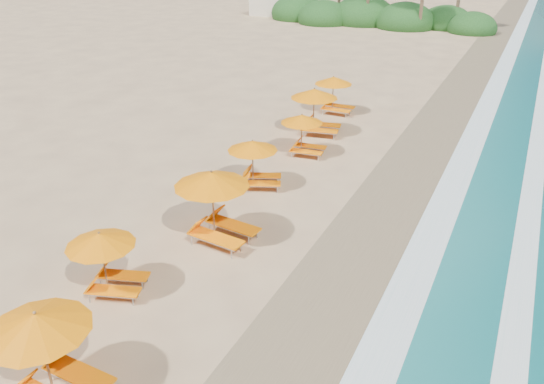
% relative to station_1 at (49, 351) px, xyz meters
% --- Properties ---
extents(ground, '(160.00, 160.00, 0.00)m').
position_rel_station_1_xyz_m(ground, '(0.80, 9.53, -1.32)').
color(ground, tan).
rests_on(ground, ground).
extents(wet_sand, '(4.00, 160.00, 0.01)m').
position_rel_station_1_xyz_m(wet_sand, '(4.80, 9.53, -1.32)').
color(wet_sand, '#85724F').
rests_on(wet_sand, ground).
extents(surf_foam, '(4.00, 160.00, 0.01)m').
position_rel_station_1_xyz_m(surf_foam, '(7.50, 9.53, -1.30)').
color(surf_foam, white).
rests_on(surf_foam, ground).
extents(station_1, '(2.56, 2.37, 2.36)m').
position_rel_station_1_xyz_m(station_1, '(0.00, 0.00, 0.00)').
color(station_1, olive).
rests_on(station_1, ground).
extents(station_2, '(2.59, 2.54, 2.03)m').
position_rel_station_1_xyz_m(station_2, '(-1.57, 3.64, -0.19)').
color(station_2, olive).
rests_on(station_2, ground).
extents(station_3, '(2.96, 2.78, 2.59)m').
position_rel_station_1_xyz_m(station_3, '(-0.27, 7.56, 0.13)').
color(station_3, olive).
rests_on(station_3, ground).
extents(station_4, '(2.73, 2.71, 2.09)m').
position_rel_station_1_xyz_m(station_4, '(-1.07, 11.92, -0.15)').
color(station_4, olive).
rests_on(station_4, ground).
extents(station_5, '(2.35, 2.22, 2.02)m').
position_rel_station_1_xyz_m(station_5, '(-0.69, 16.04, -0.19)').
color(station_5, olive).
rests_on(station_5, ground).
extents(station_6, '(2.97, 2.85, 2.47)m').
position_rel_station_1_xyz_m(station_6, '(-1.23, 18.98, 0.06)').
color(station_6, olive).
rests_on(station_6, ground).
extents(station_7, '(2.34, 2.16, 2.18)m').
position_rel_station_1_xyz_m(station_7, '(-1.61, 22.76, -0.10)').
color(station_7, olive).
rests_on(station_7, ground).
extents(treeline, '(25.80, 8.80, 9.74)m').
position_rel_station_1_xyz_m(treeline, '(-9.14, 55.04, -0.33)').
color(treeline, '#163D14').
rests_on(treeline, ground).
extents(beach_building, '(7.00, 5.00, 2.80)m').
position_rel_station_1_xyz_m(beach_building, '(-21.20, 57.53, 0.08)').
color(beach_building, beige).
rests_on(beach_building, ground).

